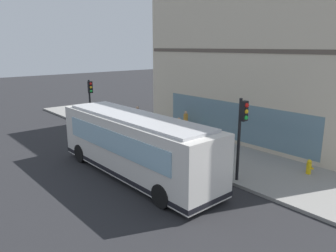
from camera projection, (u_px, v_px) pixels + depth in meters
The scene contains 11 objects.
ground at pixel (136, 174), 16.35m from camera, with size 120.00×120.00×0.00m, color #262628.
sidewalk_curb at pixel (205, 152), 19.55m from camera, with size 5.00×40.00×0.15m, color gray.
building_corner at pixel (272, 59), 22.35m from camera, with size 8.04×16.50×10.90m.
city_bus_nearside at pixel (135, 145), 15.82m from camera, with size 2.69×10.07×3.07m.
traffic_light_near_corner at pixel (242, 124), 14.53m from camera, with size 0.32×0.49×3.88m.
traffic_light_down_block at pixel (90, 94), 25.20m from camera, with size 0.32×0.49×3.59m.
fire_hydrant at pixel (309, 167), 15.89m from camera, with size 0.35×0.35×0.74m.
pedestrian_near_building_entrance at pixel (138, 116), 24.28m from camera, with size 0.32×0.32×1.77m.
pedestrian_walking_along_curb at pixel (186, 120), 23.29m from camera, with size 0.32×0.32×1.62m.
pedestrian_by_light_pole at pixel (179, 129), 20.47m from camera, with size 0.32×0.32×1.77m.
newspaper_vending_box at pixel (155, 129), 22.87m from camera, with size 0.44×0.42×0.90m.
Camera 1 is at (-8.70, -12.68, 6.28)m, focal length 34.59 mm.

